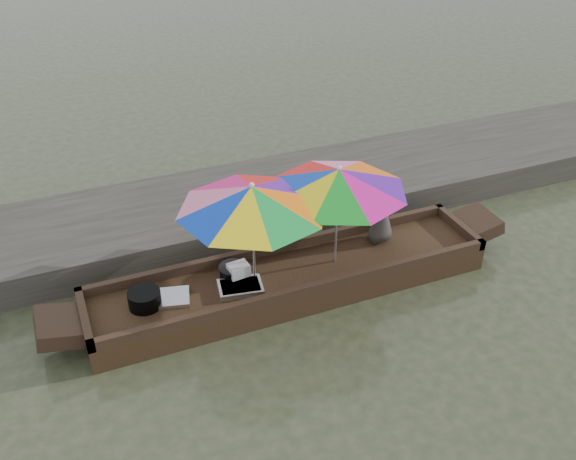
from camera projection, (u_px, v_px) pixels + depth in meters
name	position (u px, v px, depth m)	size (l,w,h in m)	color
water	(291.00, 291.00, 9.28)	(80.00, 80.00, 0.00)	#2F3622
dock	(240.00, 205.00, 10.85)	(22.00, 2.20, 0.50)	#2D2B26
boat_hull	(291.00, 282.00, 9.18)	(5.78, 1.20, 0.35)	black
cooking_pot	(145.00, 299.00, 8.40)	(0.43, 0.43, 0.23)	black
tray_crayfish	(240.00, 288.00, 8.71)	(0.59, 0.41, 0.09)	silver
tray_scallop	(167.00, 298.00, 8.54)	(0.59, 0.41, 0.06)	silver
charcoal_grill	(233.00, 272.00, 8.93)	(0.38, 0.38, 0.18)	black
supply_bag	(239.00, 272.00, 8.86)	(0.28, 0.22, 0.26)	silver
vendor	(381.00, 211.00, 9.50)	(0.51, 0.33, 1.04)	#35312C
umbrella_bow	(253.00, 234.00, 8.50)	(2.00, 2.00, 1.55)	#5A14A5
umbrella_stern	(337.00, 216.00, 8.89)	(1.92, 1.92, 1.55)	#FF640C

